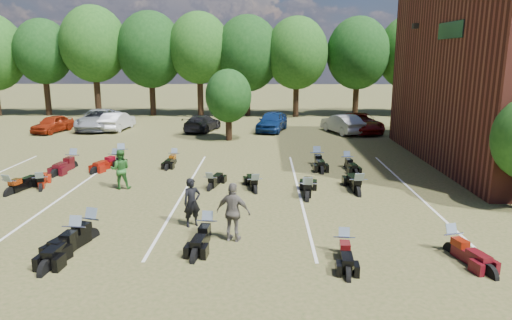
{
  "coord_description": "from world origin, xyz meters",
  "views": [
    {
      "loc": [
        0.47,
        -16.05,
        5.8
      ],
      "look_at": [
        0.11,
        4.0,
        1.2
      ],
      "focal_mm": 32.0,
      "sensor_mm": 36.0,
      "label": 1
    }
  ],
  "objects_px": {
    "person_black": "(192,202)",
    "motorcycle_14": "(74,168)",
    "motorcycle_3": "(76,247)",
    "car_0": "(53,124)",
    "motorcycle_7": "(41,190)",
    "car_4": "(272,121)",
    "person_green": "(120,169)",
    "person_grey": "(233,212)"
  },
  "relations": [
    {
      "from": "person_black",
      "to": "motorcycle_14",
      "type": "distance_m",
      "value": 11.34
    },
    {
      "from": "person_black",
      "to": "motorcycle_3",
      "type": "distance_m",
      "value": 3.93
    },
    {
      "from": "car_0",
      "to": "motorcycle_7",
      "type": "bearing_deg",
      "value": -55.2
    },
    {
      "from": "person_black",
      "to": "motorcycle_3",
      "type": "bearing_deg",
      "value": 179.03
    },
    {
      "from": "car_4",
      "to": "person_black",
      "type": "bearing_deg",
      "value": -84.77
    },
    {
      "from": "car_0",
      "to": "car_4",
      "type": "relative_size",
      "value": 0.84
    },
    {
      "from": "car_4",
      "to": "motorcycle_3",
      "type": "height_order",
      "value": "car_4"
    },
    {
      "from": "motorcycle_7",
      "to": "car_4",
      "type": "bearing_deg",
      "value": -142.45
    },
    {
      "from": "person_green",
      "to": "motorcycle_3",
      "type": "height_order",
      "value": "person_green"
    },
    {
      "from": "person_grey",
      "to": "person_green",
      "type": "bearing_deg",
      "value": -30.55
    },
    {
      "from": "person_grey",
      "to": "motorcycle_7",
      "type": "height_order",
      "value": "person_grey"
    },
    {
      "from": "car_4",
      "to": "person_green",
      "type": "xyz_separation_m",
      "value": [
        -6.98,
        -16.03,
        0.11
      ]
    },
    {
      "from": "car_4",
      "to": "motorcycle_7",
      "type": "relative_size",
      "value": 2.15
    },
    {
      "from": "car_0",
      "to": "motorcycle_7",
      "type": "height_order",
      "value": "car_0"
    },
    {
      "from": "car_0",
      "to": "person_green",
      "type": "distance_m",
      "value": 18.15
    },
    {
      "from": "car_0",
      "to": "person_grey",
      "type": "distance_m",
      "value": 26.0
    },
    {
      "from": "car_0",
      "to": "car_4",
      "type": "bearing_deg",
      "value": 14.96
    },
    {
      "from": "motorcycle_3",
      "to": "person_black",
      "type": "bearing_deg",
      "value": 33.24
    },
    {
      "from": "person_green",
      "to": "motorcycle_7",
      "type": "xyz_separation_m",
      "value": [
        -3.49,
        -0.32,
        -0.89
      ]
    },
    {
      "from": "car_0",
      "to": "motorcycle_7",
      "type": "relative_size",
      "value": 1.81
    },
    {
      "from": "person_green",
      "to": "motorcycle_3",
      "type": "bearing_deg",
      "value": 85.58
    },
    {
      "from": "motorcycle_7",
      "to": "motorcycle_14",
      "type": "xyz_separation_m",
      "value": [
        -0.26,
        4.13,
        0.0
      ]
    },
    {
      "from": "motorcycle_3",
      "to": "motorcycle_14",
      "type": "xyz_separation_m",
      "value": [
        -4.27,
        10.19,
        0.0
      ]
    },
    {
      "from": "person_green",
      "to": "motorcycle_7",
      "type": "height_order",
      "value": "person_green"
    },
    {
      "from": "person_black",
      "to": "motorcycle_7",
      "type": "xyz_separation_m",
      "value": [
        -7.37,
        4.21,
        -0.86
      ]
    },
    {
      "from": "car_4",
      "to": "person_grey",
      "type": "xyz_separation_m",
      "value": [
        -1.58,
        -21.82,
        0.18
      ]
    },
    {
      "from": "car_0",
      "to": "person_black",
      "type": "distance_m",
      "value": 24.08
    },
    {
      "from": "motorcycle_14",
      "to": "car_4",
      "type": "bearing_deg",
      "value": 54.23
    },
    {
      "from": "person_black",
      "to": "motorcycle_14",
      "type": "height_order",
      "value": "person_black"
    },
    {
      "from": "car_0",
      "to": "person_black",
      "type": "relative_size",
      "value": 2.24
    },
    {
      "from": "person_black",
      "to": "person_green",
      "type": "distance_m",
      "value": 5.97
    },
    {
      "from": "car_0",
      "to": "person_green",
      "type": "height_order",
      "value": "person_green"
    },
    {
      "from": "car_0",
      "to": "motorcycle_14",
      "type": "xyz_separation_m",
      "value": [
        6.24,
        -11.34,
        -0.65
      ]
    },
    {
      "from": "car_4",
      "to": "motorcycle_7",
      "type": "xyz_separation_m",
      "value": [
        -10.47,
        -16.34,
        -0.78
      ]
    },
    {
      "from": "person_green",
      "to": "motorcycle_3",
      "type": "relative_size",
      "value": 0.73
    },
    {
      "from": "car_0",
      "to": "motorcycle_3",
      "type": "distance_m",
      "value": 23.97
    },
    {
      "from": "car_4",
      "to": "person_grey",
      "type": "bearing_deg",
      "value": -80.34
    },
    {
      "from": "car_0",
      "to": "motorcycle_14",
      "type": "bearing_deg",
      "value": -49.15
    },
    {
      "from": "motorcycle_3",
      "to": "person_green",
      "type": "bearing_deg",
      "value": 99.15
    },
    {
      "from": "person_black",
      "to": "motorcycle_7",
      "type": "relative_size",
      "value": 0.81
    },
    {
      "from": "person_black",
      "to": "person_grey",
      "type": "xyz_separation_m",
      "value": [
        1.52,
        -1.27,
        0.11
      ]
    },
    {
      "from": "motorcycle_3",
      "to": "motorcycle_7",
      "type": "height_order",
      "value": "motorcycle_3"
    }
  ]
}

